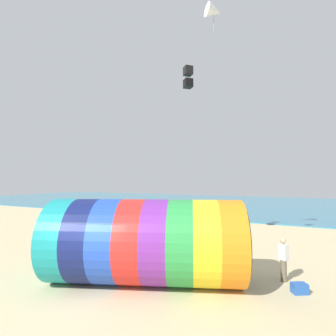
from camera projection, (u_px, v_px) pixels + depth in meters
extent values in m
plane|color=#CCBA8C|center=(91.00, 295.00, 9.28)|extent=(120.00, 120.00, 0.00)
cube|color=teal|center=(255.00, 204.00, 43.62)|extent=(120.00, 40.00, 0.10)
cylinder|color=teal|center=(66.00, 239.00, 10.70)|extent=(2.08, 3.41, 3.29)
cylinder|color=navy|center=(88.00, 240.00, 10.62)|extent=(2.08, 3.41, 3.29)
cylinder|color=blue|center=(111.00, 240.00, 10.53)|extent=(2.08, 3.41, 3.29)
cylinder|color=red|center=(134.00, 241.00, 10.45)|extent=(2.08, 3.41, 3.29)
cylinder|color=purple|center=(157.00, 241.00, 10.37)|extent=(2.08, 3.41, 3.29)
cylinder|color=green|center=(181.00, 242.00, 10.29)|extent=(2.08, 3.41, 3.29)
cylinder|color=yellow|center=(205.00, 242.00, 10.21)|extent=(2.08, 3.41, 3.29)
cylinder|color=orange|center=(229.00, 243.00, 10.13)|extent=(2.08, 3.41, 3.29)
cylinder|color=black|center=(242.00, 243.00, 10.08)|extent=(1.17, 2.84, 3.03)
cylinder|color=#726651|center=(284.00, 271.00, 10.53)|extent=(0.24, 0.24, 0.85)
cube|color=white|center=(283.00, 252.00, 10.57)|extent=(0.42, 0.39, 0.64)
sphere|color=beige|center=(283.00, 241.00, 10.59)|extent=(0.23, 0.23, 0.23)
cube|color=black|center=(188.00, 71.00, 16.32)|extent=(0.70, 0.70, 0.53)
cube|color=black|center=(188.00, 83.00, 16.28)|extent=(0.70, 0.70, 0.53)
cylinder|color=black|center=(188.00, 77.00, 16.30)|extent=(0.02, 0.02, 1.42)
cone|color=white|center=(214.00, 11.00, 13.54)|extent=(1.14, 1.13, 0.85)
cylinder|color=gray|center=(214.00, 23.00, 13.51)|extent=(0.03, 0.03, 0.83)
cylinder|color=#383D56|center=(147.00, 234.00, 17.82)|extent=(0.24, 0.24, 0.78)
cube|color=red|center=(147.00, 224.00, 17.85)|extent=(0.41, 0.31, 0.58)
sphere|color=tan|center=(147.00, 218.00, 17.87)|extent=(0.21, 0.21, 0.21)
cube|color=#2659B2|center=(299.00, 288.00, 9.39)|extent=(0.63, 0.57, 0.36)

